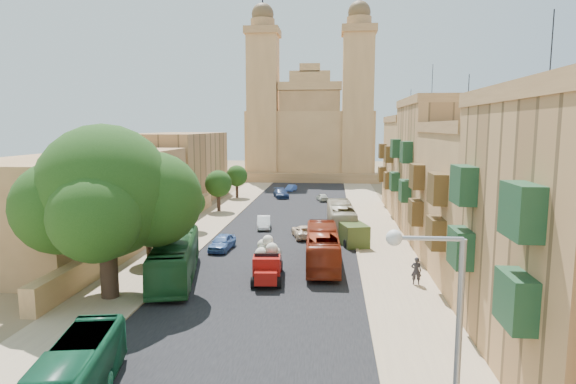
% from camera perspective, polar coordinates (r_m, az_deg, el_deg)
% --- Properties ---
extents(ground, '(260.00, 260.00, 0.00)m').
position_cam_1_polar(ground, '(27.45, -5.27, -15.76)').
color(ground, brown).
extents(road_surface, '(14.00, 140.00, 0.01)m').
position_cam_1_polar(road_surface, '(56.01, 0.38, -3.50)').
color(road_surface, black).
rests_on(road_surface, ground).
extents(sidewalk_east, '(5.00, 140.00, 0.01)m').
position_cam_1_polar(sidewalk_east, '(56.01, 10.13, -3.62)').
color(sidewalk_east, tan).
rests_on(sidewalk_east, ground).
extents(sidewalk_west, '(5.00, 140.00, 0.01)m').
position_cam_1_polar(sidewalk_west, '(57.59, -9.09, -3.29)').
color(sidewalk_west, tan).
rests_on(sidewalk_west, ground).
extents(kerb_east, '(0.25, 140.00, 0.12)m').
position_cam_1_polar(kerb_east, '(55.84, 7.57, -3.55)').
color(kerb_east, tan).
rests_on(kerb_east, ground).
extents(kerb_west, '(0.25, 140.00, 0.12)m').
position_cam_1_polar(kerb_west, '(57.02, -6.65, -3.30)').
color(kerb_west, tan).
rests_on(kerb_west, ground).
extents(townhouse_b, '(9.00, 14.00, 14.90)m').
position_cam_1_polar(townhouse_b, '(37.81, 22.52, -0.87)').
color(townhouse_b, '#B0814F').
rests_on(townhouse_b, ground).
extents(townhouse_c, '(9.00, 14.00, 17.40)m').
position_cam_1_polar(townhouse_c, '(51.13, 18.01, 2.85)').
color(townhouse_c, tan).
rests_on(townhouse_c, ground).
extents(townhouse_d, '(9.00, 14.00, 15.90)m').
position_cam_1_polar(townhouse_d, '(64.88, 15.30, 3.25)').
color(townhouse_d, '#B0814F').
rests_on(townhouse_d, ground).
extents(west_wall, '(1.00, 40.00, 1.80)m').
position_cam_1_polar(west_wall, '(48.97, -15.45, -4.36)').
color(west_wall, '#B0814F').
rests_on(west_wall, ground).
extents(west_building_low, '(10.00, 28.00, 8.40)m').
position_cam_1_polar(west_building_low, '(48.87, -22.46, -0.76)').
color(west_building_low, '#9C7044').
rests_on(west_building_low, ground).
extents(west_building_mid, '(10.00, 22.00, 10.00)m').
position_cam_1_polar(west_building_mid, '(72.63, -12.94, 2.87)').
color(west_building_mid, tan).
rests_on(west_building_mid, ground).
extents(church, '(28.00, 22.50, 36.30)m').
position_cam_1_polar(church, '(103.46, 2.74, 6.96)').
color(church, '#B0814F').
rests_on(church, ground).
extents(ficus_tree, '(11.14, 10.25, 11.14)m').
position_cam_1_polar(ficus_tree, '(32.32, -20.68, -0.49)').
color(ficus_tree, '#36251B').
rests_on(ficus_tree, ground).
extents(street_tree_a, '(3.06, 3.06, 4.70)m').
position_cam_1_polar(street_tree_a, '(40.33, -16.25, -3.70)').
color(street_tree_a, '#36251B').
rests_on(street_tree_a, ground).
extents(street_tree_b, '(2.88, 2.88, 4.43)m').
position_cam_1_polar(street_tree_b, '(51.53, -11.36, -1.31)').
color(street_tree_b, '#36251B').
rests_on(street_tree_b, ground).
extents(street_tree_c, '(3.48, 3.48, 5.35)m').
position_cam_1_polar(street_tree_c, '(62.92, -8.25, 0.96)').
color(street_tree_c, '#36251B').
rests_on(street_tree_c, ground).
extents(street_tree_d, '(3.29, 3.29, 5.05)m').
position_cam_1_polar(street_tree_d, '(74.59, -6.09, 1.90)').
color(street_tree_d, '#36251B').
rests_on(street_tree_d, ground).
extents(streetlamp, '(2.11, 0.44, 8.22)m').
position_cam_1_polar(streetlamp, '(14.27, 17.62, -16.32)').
color(streetlamp, gray).
rests_on(streetlamp, ground).
extents(red_truck, '(2.49, 5.41, 3.08)m').
position_cam_1_polar(red_truck, '(34.93, -2.45, -8.18)').
color(red_truck, maroon).
rests_on(red_truck, ground).
extents(olive_pickup, '(3.40, 5.32, 2.03)m').
position_cam_1_polar(olive_pickup, '(45.85, 7.44, -4.84)').
color(olive_pickup, '#384B1C').
rests_on(olive_pickup, ground).
extents(bus_green_south, '(3.70, 9.25, 2.51)m').
position_cam_1_polar(bus_green_south, '(21.30, -24.54, -20.02)').
color(bus_green_south, '#165D3C').
rests_on(bus_green_south, ground).
extents(bus_green_north, '(4.95, 11.55, 3.13)m').
position_cam_1_polar(bus_green_north, '(35.90, -13.23, -7.58)').
color(bus_green_north, '#1D5226').
rests_on(bus_green_north, ground).
extents(bus_red_east, '(2.88, 10.62, 2.93)m').
position_cam_1_polar(bus_red_east, '(38.50, 4.10, -6.50)').
color(bus_red_east, maroon).
rests_on(bus_red_east, ground).
extents(bus_cream_east, '(3.04, 10.75, 2.96)m').
position_cam_1_polar(bus_cream_east, '(50.95, 6.30, -2.99)').
color(bus_cream_east, beige).
rests_on(bus_cream_east, ground).
extents(car_blue_a, '(2.01, 4.26, 1.41)m').
position_cam_1_polar(car_blue_a, '(43.49, -7.80, -5.93)').
color(car_blue_a, '#446BAB').
rests_on(car_blue_a, ground).
extents(car_white_a, '(1.94, 4.14, 1.31)m').
position_cam_1_polar(car_white_a, '(52.22, -2.89, -3.61)').
color(car_white_a, white).
rests_on(car_white_a, ground).
extents(car_cream, '(2.97, 4.71, 1.21)m').
position_cam_1_polar(car_cream, '(47.92, 1.86, -4.70)').
color(car_cream, beige).
rests_on(car_cream, ground).
extents(car_dkblue, '(3.13, 5.06, 1.37)m').
position_cam_1_polar(car_dkblue, '(74.55, -0.83, -0.15)').
color(car_dkblue, navy).
rests_on(car_dkblue, ground).
extents(car_white_b, '(2.10, 3.56, 1.14)m').
position_cam_1_polar(car_white_b, '(71.38, 4.08, -0.62)').
color(car_white_b, beige).
rests_on(car_white_b, ground).
extents(car_blue_b, '(1.91, 3.44, 1.08)m').
position_cam_1_polar(car_blue_b, '(82.19, 0.35, 0.48)').
color(car_blue_b, '#476FCE').
rests_on(car_blue_b, ground).
extents(pedestrian_a, '(0.76, 0.54, 1.96)m').
position_cam_1_polar(pedestrian_a, '(35.03, 14.96, -9.02)').
color(pedestrian_a, '#262328').
rests_on(pedestrian_a, ground).
extents(pedestrian_c, '(0.77, 1.05, 1.66)m').
position_cam_1_polar(pedestrian_c, '(44.14, 8.82, -5.58)').
color(pedestrian_c, '#2E3037').
rests_on(pedestrian_c, ground).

